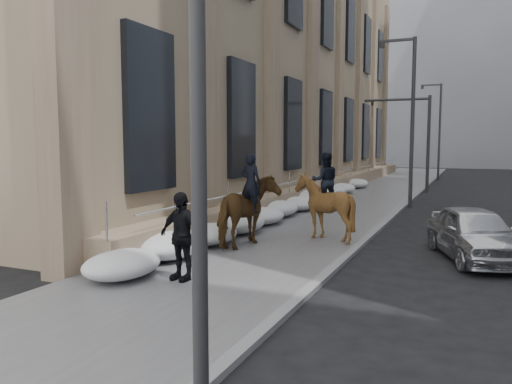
# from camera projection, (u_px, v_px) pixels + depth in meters

# --- Properties ---
(ground) EXTENTS (140.00, 140.00, 0.00)m
(ground) POSITION_uv_depth(u_px,v_px,m) (221.00, 268.00, 12.32)
(ground) COLOR black
(ground) RESTS_ON ground
(sidewalk) EXTENTS (5.00, 80.00, 0.12)m
(sidewalk) POSITION_uv_depth(u_px,v_px,m) (329.00, 214.00, 21.43)
(sidewalk) COLOR #595A5C
(sidewalk) RESTS_ON ground
(curb) EXTENTS (0.24, 80.00, 0.12)m
(curb) POSITION_uv_depth(u_px,v_px,m) (391.00, 217.00, 20.39)
(curb) COLOR slate
(curb) RESTS_ON ground
(limestone_building) EXTENTS (6.10, 44.00, 18.00)m
(limestone_building) POSITION_uv_depth(u_px,v_px,m) (292.00, 51.00, 31.74)
(limestone_building) COLOR #8B7A5B
(limestone_building) RESTS_ON ground
(bg_building_mid) EXTENTS (30.00, 12.00, 28.00)m
(bg_building_mid) POSITION_uv_depth(u_px,v_px,m) (465.00, 57.00, 64.04)
(bg_building_mid) COLOR slate
(bg_building_mid) RESTS_ON ground
(bg_building_far) EXTENTS (24.00, 12.00, 20.00)m
(bg_building_far) POSITION_uv_depth(u_px,v_px,m) (397.00, 99.00, 79.37)
(bg_building_far) COLOR gray
(bg_building_far) RESTS_ON ground
(streetlight_near) EXTENTS (1.71, 0.24, 8.00)m
(streetlight_near) POSITION_uv_depth(u_px,v_px,m) (184.00, 3.00, 5.30)
(streetlight_near) COLOR #2D2D30
(streetlight_near) RESTS_ON ground
(streetlight_mid) EXTENTS (1.71, 0.24, 8.00)m
(streetlight_mid) POSITION_uv_depth(u_px,v_px,m) (409.00, 111.00, 23.54)
(streetlight_mid) COLOR #2D2D30
(streetlight_mid) RESTS_ON ground
(streetlight_far) EXTENTS (1.71, 0.24, 8.00)m
(streetlight_far) POSITION_uv_depth(u_px,v_px,m) (438.00, 125.00, 41.77)
(streetlight_far) COLOR #2D2D30
(streetlight_far) RESTS_ON ground
(traffic_signal) EXTENTS (4.10, 0.22, 6.00)m
(traffic_signal) POSITION_uv_depth(u_px,v_px,m) (413.00, 128.00, 31.15)
(traffic_signal) COLOR #2D2D30
(traffic_signal) RESTS_ON ground
(snow_bank) EXTENTS (1.70, 18.10, 0.76)m
(snow_bank) POSITION_uv_depth(u_px,v_px,m) (282.00, 208.00, 20.23)
(snow_bank) COLOR silver
(snow_bank) RESTS_ON sidewalk
(mounted_horse_left) EXTENTS (1.26, 2.47, 2.67)m
(mounted_horse_left) POSITION_uv_depth(u_px,v_px,m) (248.00, 209.00, 14.29)
(mounted_horse_left) COLOR #472E15
(mounted_horse_left) RESTS_ON sidewalk
(mounted_horse_right) EXTENTS (2.25, 2.36, 2.67)m
(mounted_horse_right) POSITION_uv_depth(u_px,v_px,m) (324.00, 203.00, 15.37)
(mounted_horse_right) COLOR #4C3015
(mounted_horse_right) RESTS_ON sidewalk
(pedestrian) EXTENTS (1.19, 0.65, 1.93)m
(pedestrian) POSITION_uv_depth(u_px,v_px,m) (181.00, 236.00, 10.79)
(pedestrian) COLOR black
(pedestrian) RESTS_ON sidewalk
(car_silver) EXTENTS (2.95, 4.50, 1.43)m
(car_silver) POSITION_uv_depth(u_px,v_px,m) (474.00, 233.00, 13.20)
(car_silver) COLOR #ACAFB4
(car_silver) RESTS_ON ground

